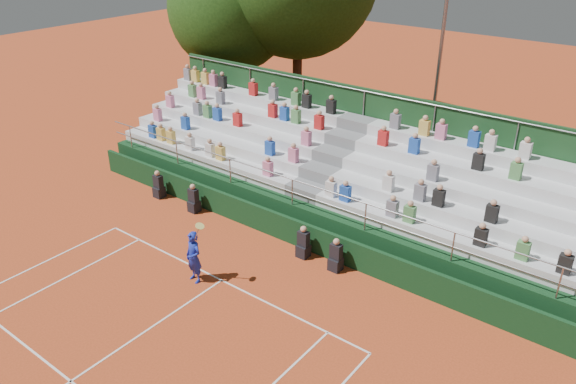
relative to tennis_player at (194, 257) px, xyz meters
The scene contains 7 objects.
ground 1.22m from the tennis_player, 36.99° to the left, with size 90.00×90.00×0.00m, color #BD471F.
courtside_wall 3.78m from the tennis_player, 79.78° to the left, with size 20.00×0.15×1.00m, color black.
line_officials 3.41m from the tennis_player, 106.28° to the left, with size 9.13×0.40×1.19m.
grandstand 6.98m from the tennis_player, 84.58° to the left, with size 20.00×5.20×4.40m.
tennis_player is the anchor object (origin of this frame).
tree_west 16.20m from the tennis_player, 127.58° to the left, with size 6.53×6.53×9.45m.
floodlight_mast 13.75m from the tennis_player, 81.54° to the left, with size 0.60×0.25×8.49m.
Camera 1 is at (10.77, -10.48, 10.59)m, focal length 35.00 mm.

